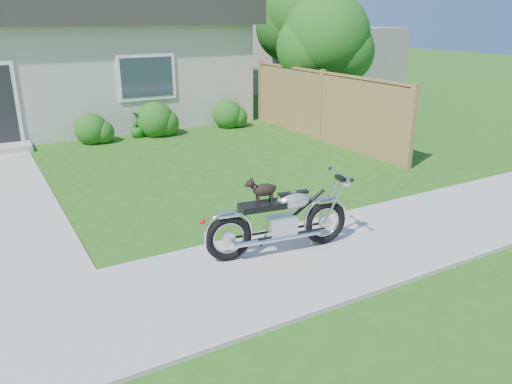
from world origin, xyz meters
TOP-DOWN VIEW (x-y plane):
  - ground at (0.00, 0.00)m, footprint 80.00×80.00m
  - sidewalk at (0.00, 0.00)m, footprint 24.00×2.20m
  - walkway at (-1.50, 5.00)m, footprint 1.20×8.00m
  - house at (-0.00, 11.99)m, footprint 12.60×7.03m
  - fence at (6.30, 5.75)m, footprint 0.12×6.62m
  - tree_near at (7.61, 7.15)m, footprint 2.64×2.58m
  - tree_far at (9.20, 10.72)m, footprint 3.11×3.11m
  - shrub_row at (-0.11, 8.50)m, footprint 11.02×1.05m
  - potted_plant_right at (1.99, 8.55)m, footprint 0.47×0.47m
  - motorcycle_with_dog at (1.55, 0.35)m, footprint 2.22×0.65m

SIDE VIEW (x-z plane):
  - ground at x=0.00m, z-range 0.00..0.00m
  - walkway at x=-1.50m, z-range 0.00..0.03m
  - sidewalk at x=0.00m, z-range 0.00..0.04m
  - potted_plant_right at x=1.99m, z-range 0.00..0.76m
  - shrub_row at x=-0.11m, z-range -0.11..0.94m
  - motorcycle_with_dog at x=1.55m, z-range -0.03..1.12m
  - fence at x=6.30m, z-range -0.01..1.89m
  - house at x=0.00m, z-range -0.09..4.41m
  - tree_near at x=7.61m, z-range 0.56..4.52m
  - tree_far at x=9.20m, z-range 0.67..5.44m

